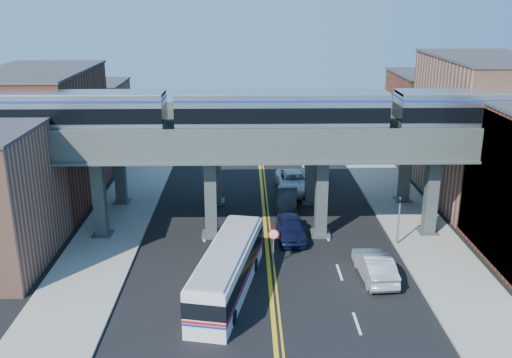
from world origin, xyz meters
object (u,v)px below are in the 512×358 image
at_px(stop_sign, 273,241).
at_px(traffic_signal, 399,215).
at_px(transit_train, 281,113).
at_px(car_lane_b, 287,198).
at_px(transit_bus, 227,271).
at_px(car_lane_c, 294,182).
at_px(car_lane_d, 314,173).
at_px(car_parked_curb, 375,266).
at_px(car_lane_a, 291,228).

bearing_deg(stop_sign, traffic_signal, 18.63).
distance_m(transit_train, car_lane_b, 10.39).
relative_size(transit_bus, car_lane_c, 1.74).
bearing_deg(traffic_signal, stop_sign, -161.37).
relative_size(transit_bus, car_lane_d, 2.06).
height_order(transit_train, car_parked_curb, transit_train).
height_order(stop_sign, car_parked_curb, stop_sign).
bearing_deg(car_lane_a, car_lane_b, 86.57).
height_order(traffic_signal, car_lane_a, traffic_signal).
bearing_deg(stop_sign, car_lane_c, 80.31).
bearing_deg(traffic_signal, transit_train, 166.26).
bearing_deg(car_lane_b, transit_train, -93.83).
bearing_deg(car_lane_d, car_parked_curb, -78.39).
xyz_separation_m(stop_sign, car_lane_c, (2.58, 15.10, -0.89)).
bearing_deg(traffic_signal, car_parked_curb, -119.02).
relative_size(traffic_signal, car_lane_c, 0.65).
distance_m(stop_sign, traffic_signal, 9.41).
height_order(transit_train, stop_sign, transit_train).
relative_size(stop_sign, car_lane_b, 0.56).
bearing_deg(car_lane_b, car_lane_c, 82.78).
bearing_deg(transit_bus, traffic_signal, -49.93).
relative_size(transit_bus, car_parked_curb, 2.15).
height_order(car_lane_a, car_lane_b, car_lane_a).
xyz_separation_m(traffic_signal, car_lane_a, (-7.40, 1.45, -1.46)).
xyz_separation_m(transit_train, car_parked_curb, (5.53, -6.78, -8.34)).
height_order(traffic_signal, transit_bus, traffic_signal).
relative_size(car_lane_c, car_lane_d, 1.18).
height_order(traffic_signal, car_lane_b, traffic_signal).
xyz_separation_m(transit_train, car_lane_b, (0.96, 6.02, -8.41)).
distance_m(transit_bus, car_lane_b, 15.16).
bearing_deg(car_lane_c, traffic_signal, -65.94).
xyz_separation_m(stop_sign, car_lane_b, (1.68, 11.02, -0.99)).
height_order(car_lane_b, car_lane_d, same).
bearing_deg(car_lane_c, transit_bus, -109.93).
xyz_separation_m(transit_train, car_lane_c, (1.86, 10.10, -8.31)).
relative_size(traffic_signal, car_lane_b, 0.88).
distance_m(car_lane_a, car_lane_d, 13.83).
bearing_deg(traffic_signal, car_lane_b, 132.00).
relative_size(car_lane_a, car_lane_c, 0.78).
relative_size(transit_train, car_lane_d, 8.51).
height_order(stop_sign, car_lane_d, stop_sign).
bearing_deg(car_lane_a, traffic_signal, -12.96).
bearing_deg(car_parked_curb, car_lane_b, -73.50).
bearing_deg(car_lane_a, car_parked_curb, -54.58).
distance_m(car_lane_c, car_parked_curb, 17.28).
height_order(transit_bus, car_parked_curb, transit_bus).
distance_m(stop_sign, car_lane_b, 11.19).
xyz_separation_m(stop_sign, car_lane_d, (4.70, 17.90, -0.99)).
height_order(transit_bus, car_lane_d, transit_bus).
xyz_separation_m(traffic_signal, car_lane_b, (-7.22, 8.02, -1.53)).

